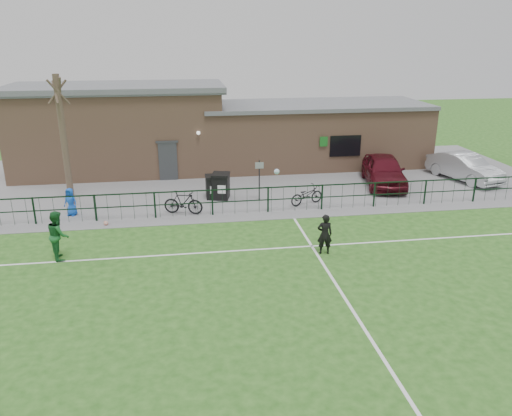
{
  "coord_description": "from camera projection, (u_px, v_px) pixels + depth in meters",
  "views": [
    {
      "loc": [
        -2.7,
        -12.92,
        7.66
      ],
      "look_at": [
        0.0,
        5.0,
        1.3
      ],
      "focal_mm": 35.0,
      "sensor_mm": 36.0,
      "label": 1
    }
  ],
  "objects": [
    {
      "name": "wheelie_bin_left",
      "position": [
        213.0,
        188.0,
        24.34
      ],
      "size": [
        0.7,
        0.79,
        1.05
      ],
      "primitive_type": "cube",
      "rotation": [
        0.0,
        0.0,
        0.01
      ],
      "color": "black",
      "rests_on": "paving_strip"
    },
    {
      "name": "paving_strip",
      "position": [
        233.0,
        180.0,
        27.56
      ],
      "size": [
        34.0,
        13.0,
        0.02
      ],
      "primitive_type": "cube",
      "color": "slate",
      "rests_on": "ground"
    },
    {
      "name": "bare_tree",
      "position": [
        64.0,
        142.0,
        22.65
      ],
      "size": [
        0.3,
        0.3,
        6.0
      ],
      "primitive_type": "cylinder",
      "color": "#49392C",
      "rests_on": "ground"
    },
    {
      "name": "goalkeeper_kick",
      "position": [
        323.0,
        232.0,
        18.17
      ],
      "size": [
        1.69,
        2.99,
        2.56
      ],
      "color": "black",
      "rests_on": "ground"
    },
    {
      "name": "clubhouse",
      "position": [
        212.0,
        131.0,
        29.5
      ],
      "size": [
        24.25,
        5.4,
        4.96
      ],
      "color": "#A77A5D",
      "rests_on": "ground"
    },
    {
      "name": "bicycle_d",
      "position": [
        183.0,
        202.0,
        22.17
      ],
      "size": [
        1.84,
        1.01,
        1.07
      ],
      "primitive_type": "imported",
      "rotation": [
        0.0,
        0.0,
        1.27
      ],
      "color": "black",
      "rests_on": "paving_strip"
    },
    {
      "name": "perimeter_fence",
      "position": [
        246.0,
        201.0,
        22.23
      ],
      "size": [
        28.0,
        0.1,
        1.2
      ],
      "primitive_type": "cube",
      "color": "black",
      "rests_on": "ground"
    },
    {
      "name": "ground",
      "position": [
        281.0,
        303.0,
        14.97
      ],
      "size": [
        90.0,
        90.0,
        0.0
      ],
      "primitive_type": "plane",
      "color": "#245318",
      "rests_on": "ground"
    },
    {
      "name": "pitch_line_perp",
      "position": [
        345.0,
        298.0,
        15.25
      ],
      "size": [
        0.1,
        16.0,
        0.01
      ],
      "primitive_type": "cube",
      "color": "white",
      "rests_on": "ground"
    },
    {
      "name": "car_silver",
      "position": [
        464.0,
        167.0,
        27.26
      ],
      "size": [
        2.69,
        4.68,
        1.46
      ],
      "primitive_type": "imported",
      "rotation": [
        0.0,
        0.0,
        0.28
      ],
      "color": "#A5A8AC",
      "rests_on": "paving_strip"
    },
    {
      "name": "pitch_line_touch",
      "position": [
        247.0,
        215.0,
        22.24
      ],
      "size": [
        28.0,
        0.1,
        0.01
      ],
      "primitive_type": "cube",
      "color": "white",
      "rests_on": "ground"
    },
    {
      "name": "outfield_player",
      "position": [
        58.0,
        235.0,
        17.71
      ],
      "size": [
        0.9,
        1.03,
        1.78
      ],
      "primitive_type": "imported",
      "rotation": [
        0.0,
        0.0,
        1.88
      ],
      "color": "#1B602A",
      "rests_on": "ground"
    },
    {
      "name": "wheelie_bin_right",
      "position": [
        221.0,
        187.0,
        24.25
      ],
      "size": [
        0.96,
        1.04,
        1.17
      ],
      "primitive_type": "cube",
      "rotation": [
        0.0,
        0.0,
        -0.24
      ],
      "color": "black",
      "rests_on": "paving_strip"
    },
    {
      "name": "sign_post",
      "position": [
        259.0,
        181.0,
        23.76
      ],
      "size": [
        0.08,
        0.08,
        2.0
      ],
      "primitive_type": "cylinder",
      "rotation": [
        0.0,
        0.0,
        -0.43
      ],
      "color": "black",
      "rests_on": "paving_strip"
    },
    {
      "name": "ball_ground",
      "position": [
        106.0,
        223.0,
        21.0
      ],
      "size": [
        0.2,
        0.2,
        0.2
      ],
      "primitive_type": "sphere",
      "color": "silver",
      "rests_on": "ground"
    },
    {
      "name": "car_maroon",
      "position": [
        384.0,
        170.0,
        26.32
      ],
      "size": [
        2.84,
        5.0,
        1.6
      ],
      "primitive_type": "imported",
      "rotation": [
        0.0,
        0.0,
        -0.21
      ],
      "color": "#4D0D18",
      "rests_on": "paving_strip"
    },
    {
      "name": "bicycle_e",
      "position": [
        307.0,
        195.0,
        23.43
      ],
      "size": [
        1.84,
        1.19,
        0.91
      ],
      "primitive_type": "imported",
      "rotation": [
        0.0,
        0.0,
        1.94
      ],
      "color": "black",
      "rests_on": "paving_strip"
    },
    {
      "name": "pitch_line_mid",
      "position": [
        260.0,
        249.0,
        18.7
      ],
      "size": [
        28.0,
        0.1,
        0.01
      ],
      "primitive_type": "cube",
      "color": "white",
      "rests_on": "ground"
    },
    {
      "name": "spectator_child",
      "position": [
        71.0,
        202.0,
        21.96
      ],
      "size": [
        0.72,
        0.61,
        1.25
      ],
      "primitive_type": "imported",
      "rotation": [
        0.0,
        0.0,
        -0.42
      ],
      "color": "blue",
      "rests_on": "paving_strip"
    }
  ]
}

